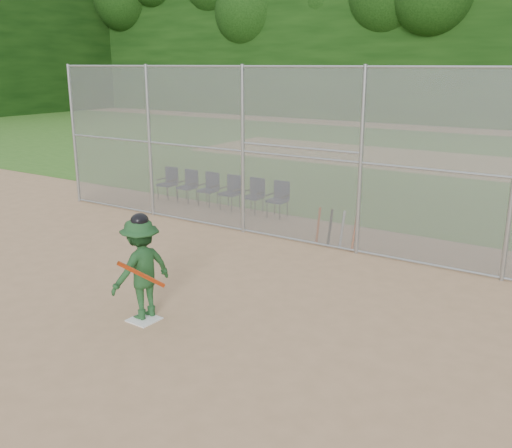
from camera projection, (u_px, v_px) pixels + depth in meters
The scene contains 14 objects.
ground at pixel (170, 327), 9.00m from camera, with size 100.00×100.00×0.00m, color tan.
grass_strip at pixel (461, 164), 23.52m from camera, with size 100.00×100.00×0.00m, color #33641E.
dirt_patch_far at pixel (461, 164), 23.52m from camera, with size 24.00×24.00×0.00m, color tan.
backstop_fence at pixel (318, 156), 12.47m from camera, with size 16.09×0.09×4.00m.
treeline at pixel (486, 26), 23.64m from camera, with size 81.00×60.00×11.00m.
home_plate at pixel (144, 319), 9.23m from camera, with size 0.44×0.44×0.02m, color silver.
batter_at_plate at pixel (141, 268), 9.12m from camera, with size 0.99×1.33×1.77m.
spare_bats at pixel (336, 229), 12.85m from camera, with size 0.96×0.29×0.85m.
chair_0 at pixel (167, 184), 17.38m from camera, with size 0.54×0.52×0.96m, color #0D1832, non-canonical shape.
chair_1 at pixel (187, 187), 16.97m from camera, with size 0.54×0.52×0.96m, color #0D1832, non-canonical shape.
chair_2 at pixel (208, 190), 16.55m from camera, with size 0.54×0.52×0.96m, color #0D1832, non-canonical shape.
chair_3 at pixel (230, 193), 16.14m from camera, with size 0.54×0.52×0.96m, color #0D1832, non-canonical shape.
chair_4 at pixel (253, 196), 15.73m from camera, with size 0.54×0.52×0.96m, color #0D1832, non-canonical shape.
chair_5 at pixel (277, 200), 15.32m from camera, with size 0.54×0.52×0.96m, color #0D1832, non-canonical shape.
Camera 1 is at (5.63, -6.15, 4.01)m, focal length 40.00 mm.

